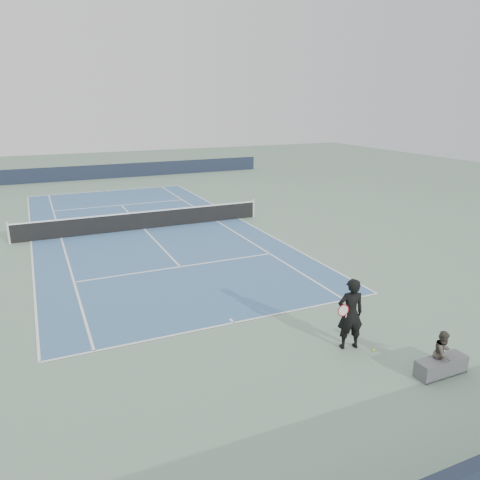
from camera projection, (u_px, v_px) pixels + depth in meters
name	position (u px, v px, depth m)	size (l,w,h in m)	color
ground	(144.00, 229.00, 24.61)	(80.00, 80.00, 0.00)	slate
court_surface	(144.00, 229.00, 24.61)	(10.97, 23.77, 0.01)	#3D6490
tennis_net	(144.00, 220.00, 24.47)	(12.90, 0.10, 1.07)	silver
windscreen_far	(96.00, 172.00, 40.07)	(30.00, 0.25, 1.20)	black
tennis_player	(350.00, 314.00, 12.56)	(0.88, 0.71, 2.02)	black
tennis_ball	(374.00, 350.00, 12.63)	(0.07, 0.07, 0.07)	#B5D92C
spectator_bench	(442.00, 360.00, 11.46)	(1.44, 0.81, 1.17)	#4D4D51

